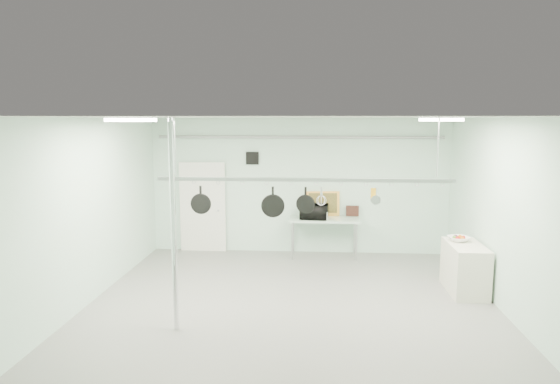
# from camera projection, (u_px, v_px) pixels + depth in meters

# --- Properties ---
(floor) EXTENTS (8.00, 8.00, 0.00)m
(floor) POSITION_uv_depth(u_px,v_px,m) (290.00, 317.00, 8.07)
(floor) COLOR gray
(floor) RESTS_ON ground
(ceiling) EXTENTS (7.00, 8.00, 0.02)m
(ceiling) POSITION_uv_depth(u_px,v_px,m) (291.00, 118.00, 7.61)
(ceiling) COLOR silver
(ceiling) RESTS_ON back_wall
(back_wall) EXTENTS (7.00, 0.02, 3.20)m
(back_wall) POSITION_uv_depth(u_px,v_px,m) (299.00, 186.00, 11.78)
(back_wall) COLOR silver
(back_wall) RESTS_ON floor
(right_wall) EXTENTS (0.02, 8.00, 3.20)m
(right_wall) POSITION_uv_depth(u_px,v_px,m) (519.00, 223.00, 7.59)
(right_wall) COLOR silver
(right_wall) RESTS_ON floor
(door) EXTENTS (1.10, 0.10, 2.20)m
(door) POSITION_uv_depth(u_px,v_px,m) (203.00, 208.00, 11.97)
(door) COLOR silver
(door) RESTS_ON floor
(wall_vent) EXTENTS (0.30, 0.04, 0.30)m
(wall_vent) POSITION_uv_depth(u_px,v_px,m) (252.00, 158.00, 11.74)
(wall_vent) COLOR black
(wall_vent) RESTS_ON back_wall
(conduit_pipe) EXTENTS (6.60, 0.07, 0.07)m
(conduit_pipe) POSITION_uv_depth(u_px,v_px,m) (299.00, 137.00, 11.52)
(conduit_pipe) COLOR gray
(conduit_pipe) RESTS_ON back_wall
(chrome_pole) EXTENTS (0.08, 0.08, 3.20)m
(chrome_pole) POSITION_uv_depth(u_px,v_px,m) (174.00, 226.00, 7.37)
(chrome_pole) COLOR silver
(chrome_pole) RESTS_ON floor
(prep_table) EXTENTS (1.60, 0.70, 0.91)m
(prep_table) POSITION_uv_depth(u_px,v_px,m) (324.00, 221.00, 11.46)
(prep_table) COLOR #A6C3B2
(prep_table) RESTS_ON floor
(side_cabinet) EXTENTS (0.60, 1.20, 0.90)m
(side_cabinet) POSITION_uv_depth(u_px,v_px,m) (465.00, 268.00, 9.17)
(side_cabinet) COLOR beige
(side_cabinet) RESTS_ON floor
(pot_rack) EXTENTS (4.80, 0.06, 1.00)m
(pot_rack) POSITION_uv_depth(u_px,v_px,m) (304.00, 178.00, 8.03)
(pot_rack) COLOR #B7B7BC
(pot_rack) RESTS_ON ceiling
(light_panel_left) EXTENTS (0.65, 0.30, 0.05)m
(light_panel_left) POSITION_uv_depth(u_px,v_px,m) (131.00, 120.00, 6.98)
(light_panel_left) COLOR white
(light_panel_left) RESTS_ON ceiling
(light_panel_right) EXTENTS (0.65, 0.30, 0.05)m
(light_panel_right) POSITION_uv_depth(u_px,v_px,m) (441.00, 120.00, 8.03)
(light_panel_right) COLOR white
(light_panel_right) RESTS_ON ceiling
(microwave) EXTENTS (0.66, 0.49, 0.34)m
(microwave) POSITION_uv_depth(u_px,v_px,m) (314.00, 211.00, 11.36)
(microwave) COLOR black
(microwave) RESTS_ON prep_table
(coffee_canister) EXTENTS (0.17, 0.17, 0.19)m
(coffee_canister) POSITION_uv_depth(u_px,v_px,m) (324.00, 216.00, 11.24)
(coffee_canister) COLOR silver
(coffee_canister) RESTS_ON prep_table
(painting_large) EXTENTS (0.79, 0.19, 0.58)m
(painting_large) POSITION_uv_depth(u_px,v_px,m) (323.00, 204.00, 11.71)
(painting_large) COLOR gold
(painting_large) RESTS_ON prep_table
(painting_small) EXTENTS (0.30, 0.09, 0.25)m
(painting_small) POSITION_uv_depth(u_px,v_px,m) (352.00, 211.00, 11.68)
(painting_small) COLOR black
(painting_small) RESTS_ON prep_table
(fruit_bowl) EXTENTS (0.48, 0.48, 0.09)m
(fruit_bowl) POSITION_uv_depth(u_px,v_px,m) (459.00, 239.00, 9.32)
(fruit_bowl) COLOR white
(fruit_bowl) RESTS_ON side_cabinet
(skillet_left) EXTENTS (0.34, 0.06, 0.46)m
(skillet_left) POSITION_uv_depth(u_px,v_px,m) (201.00, 200.00, 8.20)
(skillet_left) COLOR black
(skillet_left) RESTS_ON pot_rack
(skillet_mid) EXTENTS (0.38, 0.07, 0.52)m
(skillet_mid) POSITION_uv_depth(u_px,v_px,m) (273.00, 202.00, 8.12)
(skillet_mid) COLOR black
(skillet_mid) RESTS_ON pot_rack
(skillet_right) EXTENTS (0.31, 0.11, 0.42)m
(skillet_right) POSITION_uv_depth(u_px,v_px,m) (306.00, 200.00, 8.08)
(skillet_right) COLOR black
(skillet_right) RESTS_ON pot_rack
(whisk) EXTENTS (0.19, 0.19, 0.29)m
(whisk) POSITION_uv_depth(u_px,v_px,m) (321.00, 196.00, 8.05)
(whisk) COLOR #B9B9BE
(whisk) RESTS_ON pot_rack
(grater) EXTENTS (0.08, 0.03, 0.20)m
(grater) POSITION_uv_depth(u_px,v_px,m) (373.00, 194.00, 7.99)
(grater) COLOR #C8CA17
(grater) RESTS_ON pot_rack
(saucepan) EXTENTS (0.17, 0.12, 0.27)m
(saucepan) POSITION_uv_depth(u_px,v_px,m) (376.00, 196.00, 7.99)
(saucepan) COLOR #B9B9BE
(saucepan) RESTS_ON pot_rack
(fruit_cluster) EXTENTS (0.24, 0.24, 0.09)m
(fruit_cluster) POSITION_uv_depth(u_px,v_px,m) (459.00, 237.00, 9.32)
(fruit_cluster) COLOR #B71110
(fruit_cluster) RESTS_ON fruit_bowl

